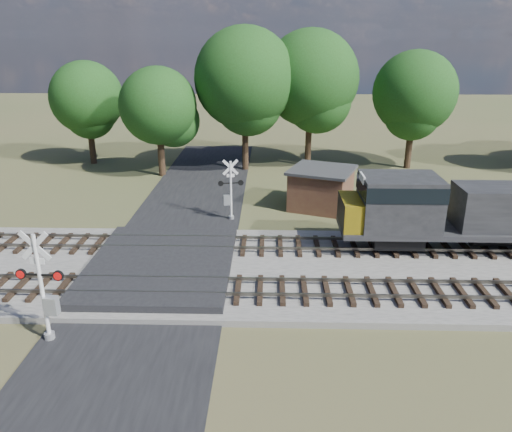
{
  "coord_description": "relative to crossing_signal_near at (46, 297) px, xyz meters",
  "views": [
    {
      "loc": [
        5.37,
        -21.92,
        11.19
      ],
      "look_at": [
        4.7,
        2.0,
        2.46
      ],
      "focal_mm": 35.0,
      "sensor_mm": 36.0,
      "label": 1
    }
  ],
  "objects": [
    {
      "name": "track_far",
      "position": [
        6.13,
        8.59,
        -1.49
      ],
      "size": [
        140.0,
        2.6,
        0.33
      ],
      "color": "black",
      "rests_on": "ballast_bed"
    },
    {
      "name": "equipment_shed",
      "position": [
        11.9,
        16.17,
        -0.51
      ],
      "size": [
        5.2,
        5.2,
        2.75
      ],
      "rotation": [
        0.0,
        0.0,
        -0.36
      ],
      "color": "#4E2D21",
      "rests_on": "ground"
    },
    {
      "name": "track_near",
      "position": [
        6.13,
        3.59,
        -1.49
      ],
      "size": [
        140.0,
        2.6,
        0.33
      ],
      "color": "black",
      "rests_on": "ballast_bed"
    },
    {
      "name": "treeline",
      "position": [
        12.94,
        26.59,
        5.22
      ],
      "size": [
        84.37,
        12.91,
        12.0
      ],
      "color": "black",
      "rests_on": "ground"
    },
    {
      "name": "crossing_panel",
      "position": [
        3.01,
        6.09,
        -1.59
      ],
      "size": [
        7.0,
        9.0,
        0.62
      ],
      "primitive_type": "cube",
      "color": "#262628",
      "rests_on": "ground"
    },
    {
      "name": "ground",
      "position": [
        3.01,
        5.59,
        -1.9
      ],
      "size": [
        160.0,
        160.0,
        0.0
      ],
      "primitive_type": "plane",
      "color": "#47532C",
      "rests_on": "ground"
    },
    {
      "name": "crossing_signal_far",
      "position": [
        5.89,
        13.54,
        -0.25
      ],
      "size": [
        1.6,
        0.4,
        3.98
      ],
      "rotation": [
        0.0,
        0.0,
        3.31
      ],
      "color": "silver",
      "rests_on": "ground"
    },
    {
      "name": "road",
      "position": [
        3.01,
        5.59,
        -1.86
      ],
      "size": [
        7.0,
        60.0,
        0.08
      ],
      "primitive_type": "cube",
      "color": "black",
      "rests_on": "ground"
    },
    {
      "name": "ballast_bed",
      "position": [
        13.01,
        6.09,
        -1.75
      ],
      "size": [
        140.0,
        10.0,
        0.3
      ],
      "primitive_type": "cube",
      "color": "gray",
      "rests_on": "ground"
    },
    {
      "name": "crossing_signal_near",
      "position": [
        0.0,
        0.0,
        0.0
      ],
      "size": [
        1.85,
        0.4,
        4.58
      ],
      "rotation": [
        0.0,
        0.0,
        -0.07
      ],
      "color": "silver",
      "rests_on": "ground"
    }
  ]
}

